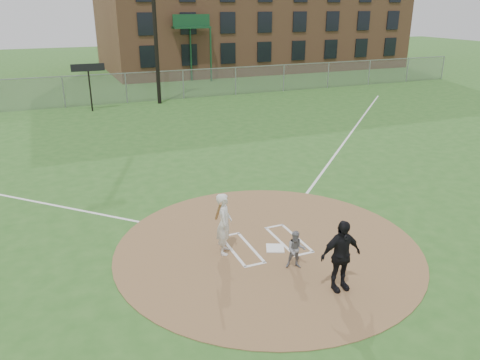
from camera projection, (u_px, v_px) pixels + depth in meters
name	position (u px, v px, depth m)	size (l,w,h in m)	color
ground	(268.00, 247.00, 12.97)	(140.00, 140.00, 0.00)	#2B5A1F
dirt_circle	(268.00, 247.00, 12.96)	(8.40, 8.40, 0.02)	olive
home_plate	(275.00, 248.00, 12.84)	(0.48, 0.48, 0.03)	silver
foul_line_first	(349.00, 136.00, 23.98)	(0.10, 24.00, 0.01)	white
catcher	(296.00, 250.00, 11.76)	(0.49, 0.38, 1.01)	gray
umpire	(341.00, 256.00, 10.75)	(1.03, 0.43, 1.76)	black
batters_boxes	(265.00, 244.00, 13.09)	(2.08, 1.88, 0.01)	white
batter_at_plate	(224.00, 223.00, 12.37)	(0.68, 1.07, 1.78)	silver
outfield_fence	(126.00, 88.00, 31.61)	(56.08, 0.08, 2.03)	slate
scoreboard_sign	(88.00, 73.00, 28.67)	(2.00, 0.10, 2.93)	black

